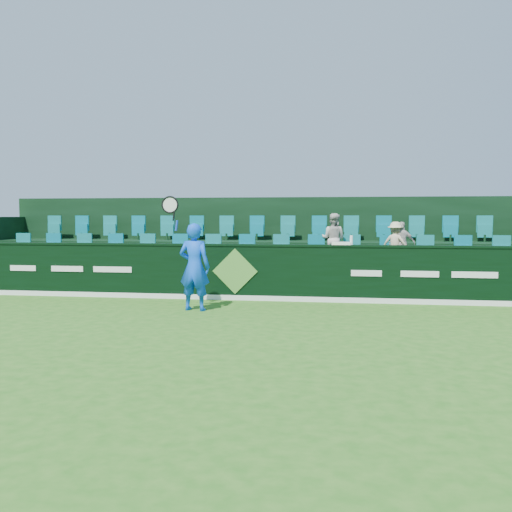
% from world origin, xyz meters
% --- Properties ---
extents(ground, '(60.00, 60.00, 0.00)m').
position_xyz_m(ground, '(0.00, 0.00, 0.00)').
color(ground, '#246919').
rests_on(ground, ground).
extents(sponsor_hoarding, '(16.00, 0.25, 1.35)m').
position_xyz_m(sponsor_hoarding, '(0.00, 4.00, 0.67)').
color(sponsor_hoarding, black).
rests_on(sponsor_hoarding, ground).
extents(stand_tier_front, '(16.00, 2.00, 0.80)m').
position_xyz_m(stand_tier_front, '(0.00, 5.10, 0.40)').
color(stand_tier_front, black).
rests_on(stand_tier_front, ground).
extents(stand_tier_back, '(16.00, 1.80, 1.30)m').
position_xyz_m(stand_tier_back, '(0.00, 7.00, 0.65)').
color(stand_tier_back, black).
rests_on(stand_tier_back, ground).
extents(stand_rear, '(16.00, 4.10, 2.60)m').
position_xyz_m(stand_rear, '(0.00, 7.44, 1.22)').
color(stand_rear, black).
rests_on(stand_rear, ground).
extents(seat_row_front, '(13.50, 0.50, 0.60)m').
position_xyz_m(seat_row_front, '(0.00, 5.50, 1.10)').
color(seat_row_front, '#137877').
rests_on(seat_row_front, stand_tier_front).
extents(seat_row_back, '(13.50, 0.50, 0.60)m').
position_xyz_m(seat_row_back, '(0.00, 7.30, 1.60)').
color(seat_row_back, '#137877').
rests_on(seat_row_back, stand_tier_back).
extents(tennis_player, '(1.08, 0.53, 2.47)m').
position_xyz_m(tennis_player, '(-0.58, 2.31, 0.95)').
color(tennis_player, blue).
rests_on(tennis_player, ground).
extents(spectator_left, '(0.75, 0.65, 1.29)m').
position_xyz_m(spectator_left, '(2.31, 5.12, 1.45)').
color(spectator_left, beige).
rests_on(spectator_left, stand_tier_front).
extents(spectator_middle, '(0.65, 0.31, 1.08)m').
position_xyz_m(spectator_middle, '(4.01, 5.12, 1.34)').
color(spectator_middle, beige).
rests_on(spectator_middle, stand_tier_front).
extents(spectator_right, '(0.80, 0.63, 1.08)m').
position_xyz_m(spectator_right, '(3.85, 5.12, 1.34)').
color(spectator_right, beige).
rests_on(spectator_right, stand_tier_front).
extents(towel, '(0.43, 0.28, 0.07)m').
position_xyz_m(towel, '(2.51, 4.00, 1.38)').
color(towel, white).
rests_on(towel, sponsor_hoarding).
extents(drinks_bottle, '(0.07, 0.07, 0.22)m').
position_xyz_m(drinks_bottle, '(2.75, 4.00, 1.46)').
color(drinks_bottle, white).
rests_on(drinks_bottle, sponsor_hoarding).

